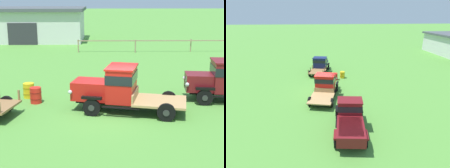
% 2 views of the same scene
% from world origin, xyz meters
% --- Properties ---
extents(ground_plane, '(240.00, 240.00, 0.00)m').
position_xyz_m(ground_plane, '(0.00, 0.00, 0.00)').
color(ground_plane, '#518E38').
extents(farm_shed, '(18.69, 7.91, 3.92)m').
position_xyz_m(farm_shed, '(-12.09, 26.35, 1.98)').
color(farm_shed, silver).
rests_on(farm_shed, ground).
extents(paddock_fence, '(16.66, 0.53, 1.22)m').
position_xyz_m(paddock_fence, '(5.35, 17.76, 0.93)').
color(paddock_fence, '#997F60').
rests_on(paddock_fence, ground).
extents(vintage_truck_second_in_line, '(5.71, 3.11, 2.20)m').
position_xyz_m(vintage_truck_second_in_line, '(0.29, 0.60, 1.14)').
color(vintage_truck_second_in_line, black).
rests_on(vintage_truck_second_in_line, ground).
extents(oil_drum_beside_row, '(0.62, 0.62, 0.81)m').
position_xyz_m(oil_drum_beside_row, '(-4.41, 2.81, 0.40)').
color(oil_drum_beside_row, gold).
rests_on(oil_drum_beside_row, ground).
extents(oil_drum_near_fence, '(0.61, 0.61, 0.83)m').
position_xyz_m(oil_drum_near_fence, '(-3.85, 1.86, 0.41)').
color(oil_drum_near_fence, red).
rests_on(oil_drum_near_fence, ground).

